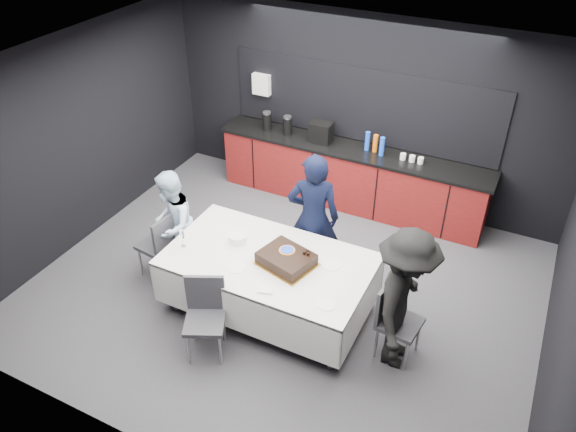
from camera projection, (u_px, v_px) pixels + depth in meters
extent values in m
plane|color=#414045|center=(284.00, 289.00, 7.04)|extent=(6.00, 6.00, 0.00)
cube|color=white|center=(283.00, 73.00, 5.44)|extent=(6.00, 5.00, 0.04)
cube|color=black|center=(362.00, 111.00, 8.08)|extent=(6.00, 0.04, 2.80)
cube|color=black|center=(141.00, 348.00, 4.40)|extent=(6.00, 0.04, 2.80)
cube|color=black|center=(79.00, 140.00, 7.33)|extent=(0.04, 5.00, 2.80)
cube|color=black|center=(576.00, 273.00, 5.14)|extent=(0.04, 5.00, 2.80)
cube|color=#600F0F|center=(350.00, 177.00, 8.40)|extent=(4.00, 0.60, 0.90)
cube|color=black|center=(352.00, 149.00, 8.13)|extent=(4.10, 0.64, 0.04)
cube|color=black|center=(362.00, 105.00, 8.01)|extent=(4.00, 0.03, 1.10)
cube|color=white|center=(262.00, 84.00, 8.53)|extent=(0.28, 0.12, 0.32)
cylinder|color=black|center=(267.00, 121.00, 8.56)|extent=(0.14, 0.14, 0.26)
cylinder|color=black|center=(288.00, 126.00, 8.43)|extent=(0.14, 0.14, 0.26)
cube|color=black|center=(321.00, 132.00, 8.22)|extent=(0.32, 0.24, 0.30)
cylinder|color=blue|center=(367.00, 141.00, 8.00)|extent=(0.07, 0.07, 0.28)
cylinder|color=orange|center=(375.00, 143.00, 7.97)|extent=(0.07, 0.07, 0.26)
cylinder|color=blue|center=(382.00, 147.00, 7.87)|extent=(0.07, 0.07, 0.28)
cylinder|color=white|center=(403.00, 157.00, 7.82)|extent=(0.08, 0.08, 0.09)
cylinder|color=white|center=(412.00, 159.00, 7.77)|extent=(0.08, 0.08, 0.09)
cylinder|color=white|center=(421.00, 160.00, 7.73)|extent=(0.08, 0.08, 0.09)
cylinder|color=#99999E|center=(267.00, 113.00, 8.47)|extent=(0.12, 0.12, 0.03)
cylinder|color=#99999E|center=(288.00, 117.00, 8.35)|extent=(0.12, 0.12, 0.03)
cylinder|color=#99999E|center=(173.00, 286.00, 6.53)|extent=(0.06, 0.06, 0.75)
cylinder|color=#99999E|center=(219.00, 239.00, 7.26)|extent=(0.06, 0.06, 0.75)
cylinder|color=#99999E|center=(332.00, 343.00, 5.80)|extent=(0.06, 0.06, 0.75)
cylinder|color=#99999E|center=(365.00, 285.00, 6.53)|extent=(0.06, 0.06, 0.75)
cube|color=silver|center=(268.00, 260.00, 6.31)|extent=(2.32, 1.32, 0.04)
cube|color=silver|center=(240.00, 314.00, 5.98)|extent=(2.32, 0.02, 0.55)
cube|color=silver|center=(293.00, 247.00, 6.94)|extent=(2.32, 0.02, 0.55)
cube|color=silver|center=(186.00, 250.00, 6.88)|extent=(0.02, 1.32, 0.55)
cube|color=silver|center=(363.00, 309.00, 6.04)|extent=(0.02, 1.32, 0.55)
cube|color=gold|center=(286.00, 264.00, 6.21)|extent=(0.70, 0.62, 0.01)
cube|color=black|center=(286.00, 259.00, 6.17)|extent=(0.65, 0.57, 0.12)
cube|color=black|center=(286.00, 254.00, 6.14)|extent=(0.65, 0.57, 0.01)
cylinder|color=orange|center=(287.00, 250.00, 6.18)|extent=(0.18, 0.18, 0.00)
cylinder|color=blue|center=(287.00, 250.00, 6.18)|extent=(0.15, 0.15, 0.01)
sphere|color=black|center=(306.00, 251.00, 6.15)|extent=(0.04, 0.04, 0.04)
sphere|color=black|center=(306.00, 253.00, 6.11)|extent=(0.04, 0.04, 0.04)
sphere|color=black|center=(303.00, 252.00, 6.12)|extent=(0.04, 0.04, 0.04)
cylinder|color=white|center=(238.00, 238.00, 6.53)|extent=(0.21, 0.21, 0.10)
cylinder|color=white|center=(236.00, 267.00, 6.16)|extent=(0.20, 0.20, 0.01)
cylinder|color=white|center=(331.00, 265.00, 6.20)|extent=(0.22, 0.22, 0.01)
cylinder|color=white|center=(327.00, 304.00, 5.69)|extent=(0.19, 0.19, 0.01)
cylinder|color=white|center=(282.00, 244.00, 6.50)|extent=(0.18, 0.18, 0.01)
cube|color=white|center=(265.00, 290.00, 5.85)|extent=(0.18, 0.14, 0.02)
cylinder|color=white|center=(183.00, 246.00, 6.48)|extent=(0.06, 0.06, 0.00)
cylinder|color=white|center=(183.00, 242.00, 6.45)|extent=(0.01, 0.01, 0.12)
cylinder|color=white|center=(182.00, 234.00, 6.39)|extent=(0.05, 0.05, 0.10)
cube|color=#313137|center=(157.00, 245.00, 7.04)|extent=(0.47, 0.47, 0.05)
cube|color=#313137|center=(166.00, 234.00, 6.81)|extent=(0.09, 0.42, 0.45)
cylinder|color=#99999E|center=(160.00, 248.00, 7.37)|extent=(0.03, 0.03, 0.44)
cylinder|color=#99999E|center=(141.00, 261.00, 7.13)|extent=(0.03, 0.03, 0.44)
cylinder|color=#99999E|center=(179.00, 257.00, 7.21)|extent=(0.03, 0.03, 0.44)
cylinder|color=#99999E|center=(160.00, 271.00, 6.98)|extent=(0.03, 0.03, 0.44)
cube|color=#313137|center=(400.00, 324.00, 5.93)|extent=(0.47, 0.47, 0.05)
cube|color=#313137|center=(386.00, 299.00, 5.87)|extent=(0.09, 0.42, 0.45)
cylinder|color=#99999E|center=(406.00, 356.00, 5.86)|extent=(0.03, 0.03, 0.44)
cylinder|color=#99999E|center=(418.00, 335.00, 6.10)|extent=(0.03, 0.03, 0.44)
cylinder|color=#99999E|center=(376.00, 342.00, 6.02)|extent=(0.03, 0.03, 0.44)
cylinder|color=#99999E|center=(390.00, 323.00, 6.25)|extent=(0.03, 0.03, 0.44)
cube|color=#313137|center=(205.00, 322.00, 5.94)|extent=(0.56, 0.56, 0.05)
cube|color=#313137|center=(205.00, 292.00, 5.96)|extent=(0.40, 0.21, 0.45)
cylinder|color=#99999E|center=(188.00, 349.00, 5.94)|extent=(0.03, 0.03, 0.44)
cylinder|color=#99999E|center=(220.00, 350.00, 5.93)|extent=(0.03, 0.03, 0.44)
cylinder|color=#99999E|center=(194.00, 326.00, 6.22)|extent=(0.03, 0.03, 0.44)
cylinder|color=#99999E|center=(224.00, 326.00, 6.21)|extent=(0.03, 0.03, 0.44)
imported|color=black|center=(313.00, 218.00, 6.79)|extent=(0.73, 0.59, 1.74)
imported|color=silver|center=(172.00, 224.00, 6.96)|extent=(0.77, 0.85, 1.42)
imported|color=black|center=(404.00, 300.00, 5.65)|extent=(0.72, 1.14, 1.68)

